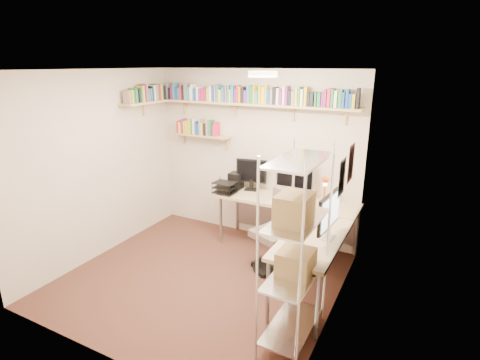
# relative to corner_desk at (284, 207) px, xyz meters

# --- Properties ---
(ground) EXTENTS (3.20, 3.20, 0.00)m
(ground) POSITION_rel_corner_desk_xyz_m (-0.70, -0.96, -0.75)
(ground) COLOR #46271E
(ground) RESTS_ON ground
(room_shell) EXTENTS (3.24, 3.04, 2.52)m
(room_shell) POSITION_rel_corner_desk_xyz_m (-0.69, -0.96, 0.80)
(room_shell) COLOR beige
(room_shell) RESTS_ON ground
(wall_shelves) EXTENTS (3.12, 1.09, 0.80)m
(wall_shelves) POSITION_rel_corner_desk_xyz_m (-1.10, 0.34, 1.27)
(wall_shelves) COLOR tan
(wall_shelves) RESTS_ON ground
(corner_desk) EXTENTS (2.02, 1.97, 1.31)m
(corner_desk) POSITION_rel_corner_desk_xyz_m (0.00, 0.00, 0.00)
(corner_desk) COLOR beige
(corner_desk) RESTS_ON ground
(office_chair) EXTENTS (0.60, 0.61, 1.04)m
(office_chair) POSITION_rel_corner_desk_xyz_m (0.03, -0.29, -0.31)
(office_chair) COLOR black
(office_chair) RESTS_ON ground
(wire_rack) EXTENTS (0.41, 0.83, 1.89)m
(wire_rack) POSITION_rel_corner_desk_xyz_m (0.66, -1.47, 0.31)
(wire_rack) COLOR silver
(wire_rack) RESTS_ON ground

